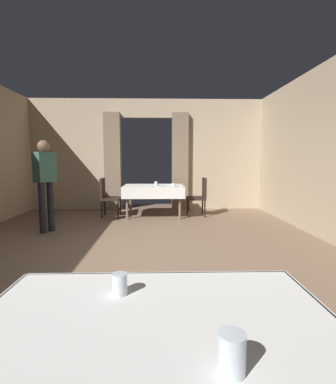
{
  "coord_description": "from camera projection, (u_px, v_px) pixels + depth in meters",
  "views": [
    {
      "loc": [
        0.38,
        -3.72,
        1.35
      ],
      "look_at": [
        0.49,
        0.28,
        0.9
      ],
      "focal_mm": 26.58,
      "sensor_mm": 36.0,
      "label": 1
    }
  ],
  "objects": [
    {
      "name": "ground",
      "position": [
        133.0,
        261.0,
        3.83
      ],
      "size": [
        10.08,
        10.08,
        0.0
      ],
      "primitive_type": "plane",
      "color": "#7A604C"
    },
    {
      "name": "wall_back",
      "position": [
        147.0,
        154.0,
        7.82
      ],
      "size": [
        6.4,
        0.27,
        3.0
      ],
      "color": "tan",
      "rests_on": "ground"
    },
    {
      "name": "dining_table_near",
      "position": [
        156.0,
        343.0,
        1.08
      ],
      "size": [
        1.41,
        0.95,
        0.75
      ],
      "color": "#7A604C",
      "rests_on": "ground"
    },
    {
      "name": "dining_table_mid",
      "position": [
        154.0,
        189.0,
        6.85
      ],
      "size": [
        1.45,
        0.99,
        0.75
      ],
      "color": "#7A604C",
      "rests_on": "ground"
    },
    {
      "name": "chair_mid_right",
      "position": [
        199.0,
        195.0,
        6.9
      ],
      "size": [
        0.44,
        0.44,
        0.93
      ],
      "color": "black",
      "rests_on": "ground"
    },
    {
      "name": "chair_mid_left",
      "position": [
        108.0,
        195.0,
        6.81
      ],
      "size": [
        0.44,
        0.44,
        0.93
      ],
      "color": "black",
      "rests_on": "ground"
    },
    {
      "name": "glass_near_a",
      "position": [
        120.0,
        284.0,
        1.28
      ],
      "size": [
        0.07,
        0.07,
        0.1
      ],
      "primitive_type": "cylinder",
      "color": "silver",
      "rests_on": "dining_table_near"
    },
    {
      "name": "glass_near_b",
      "position": [
        232.0,
        353.0,
        0.8
      ],
      "size": [
        0.08,
        0.08,
        0.12
      ],
      "primitive_type": "cylinder",
      "color": "silver",
      "rests_on": "dining_table_near"
    },
    {
      "name": "plate_mid_a",
      "position": [
        160.0,
        186.0,
        6.51
      ],
      "size": [
        0.21,
        0.21,
        0.01
      ],
      "primitive_type": "cylinder",
      "color": "white",
      "rests_on": "dining_table_mid"
    },
    {
      "name": "plate_mid_b",
      "position": [
        174.0,
        184.0,
        7.1
      ],
      "size": [
        0.24,
        0.24,
        0.01
      ],
      "primitive_type": "cylinder",
      "color": "white",
      "rests_on": "dining_table_mid"
    },
    {
      "name": "glass_mid_c",
      "position": [
        174.0,
        185.0,
        6.49
      ],
      "size": [
        0.08,
        0.08,
        0.08
      ],
      "primitive_type": "cylinder",
      "color": "silver",
      "rests_on": "dining_table_mid"
    },
    {
      "name": "glass_mid_d",
      "position": [
        156.0,
        184.0,
        6.76
      ],
      "size": [
        0.08,
        0.08,
        0.1
      ],
      "primitive_type": "cylinder",
      "color": "silver",
      "rests_on": "dining_table_mid"
    },
    {
      "name": "person_waiter_by_doorway",
      "position": [
        45.0,
        178.0,
        5.27
      ],
      "size": [
        0.38,
        0.42,
        1.72
      ],
      "color": "black",
      "rests_on": "ground"
    }
  ]
}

